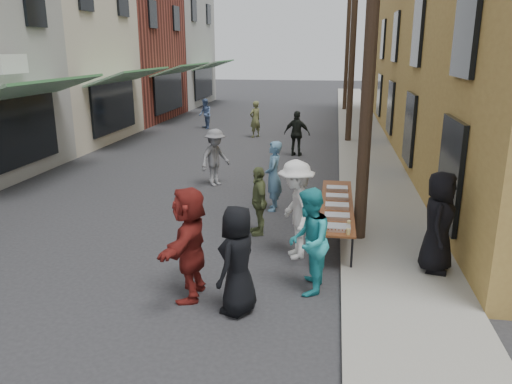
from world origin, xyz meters
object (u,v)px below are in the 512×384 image
(guest_front_c, at_px, (309,242))
(utility_pole_mid, at_px, (353,37))
(serving_table, at_px, (337,205))
(catering_tray_sausage, at_px, (337,227))
(guest_front_a, at_px, (238,260))
(utility_pole_far, at_px, (348,41))
(server, at_px, (439,222))
(utility_pole_near, at_px, (372,24))

(guest_front_c, bearing_deg, utility_pole_mid, 179.43)
(utility_pole_mid, xyz_separation_m, guest_front_c, (-0.98, -14.51, -3.58))
(utility_pole_mid, xyz_separation_m, serving_table, (-0.50, -11.74, -3.79))
(utility_pole_mid, distance_m, catering_tray_sausage, 13.90)
(utility_pole_mid, relative_size, guest_front_a, 5.13)
(utility_pole_far, relative_size, guest_front_c, 4.90)
(guest_front_a, bearing_deg, utility_pole_mid, -168.58)
(utility_pole_far, xyz_separation_m, server, (1.30, -25.49, -3.46))
(guest_front_c, relative_size, server, 0.98)
(catering_tray_sausage, bearing_deg, utility_pole_mid, 87.86)
(utility_pole_near, distance_m, guest_front_a, 5.34)
(serving_table, relative_size, guest_front_a, 2.28)
(utility_pole_near, bearing_deg, server, -48.86)
(utility_pole_near, bearing_deg, serving_table, 152.09)
(serving_table, relative_size, guest_front_c, 2.18)
(utility_pole_far, bearing_deg, guest_front_a, -94.24)
(utility_pole_far, xyz_separation_m, catering_tray_sausage, (-0.50, -25.39, -3.71))
(utility_pole_near, relative_size, serving_table, 2.25)
(utility_pole_far, xyz_separation_m, serving_table, (-0.50, -23.74, -3.79))
(utility_pole_near, bearing_deg, utility_pole_mid, 90.00)
(utility_pole_mid, height_order, serving_table, utility_pole_mid)
(catering_tray_sausage, distance_m, server, 1.82)
(guest_front_a, bearing_deg, server, 138.28)
(utility_pole_mid, relative_size, serving_table, 2.25)
(serving_table, height_order, guest_front_a, guest_front_a)
(guest_front_c, xyz_separation_m, server, (2.28, 1.02, 0.12))
(utility_pole_near, distance_m, serving_table, 3.83)
(utility_pole_far, xyz_separation_m, guest_front_a, (-2.03, -27.36, -3.62))
(catering_tray_sausage, bearing_deg, guest_front_a, -127.75)
(utility_pole_near, distance_m, utility_pole_mid, 12.00)
(catering_tray_sausage, xyz_separation_m, server, (1.80, -0.10, 0.25))
(utility_pole_mid, relative_size, utility_pole_far, 1.00)
(utility_pole_far, distance_m, serving_table, 24.04)
(guest_front_a, bearing_deg, catering_tray_sausage, 161.19)
(server, bearing_deg, utility_pole_near, 57.59)
(guest_front_a, height_order, server, server)
(utility_pole_near, xyz_separation_m, guest_front_c, (-0.98, -2.51, -3.58))
(utility_pole_near, height_order, utility_pole_far, same)
(utility_pole_near, relative_size, guest_front_c, 4.90)
(utility_pole_far, relative_size, serving_table, 2.25)
(utility_pole_far, distance_m, server, 25.76)
(utility_pole_mid, xyz_separation_m, catering_tray_sausage, (-0.50, -13.39, -3.71))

